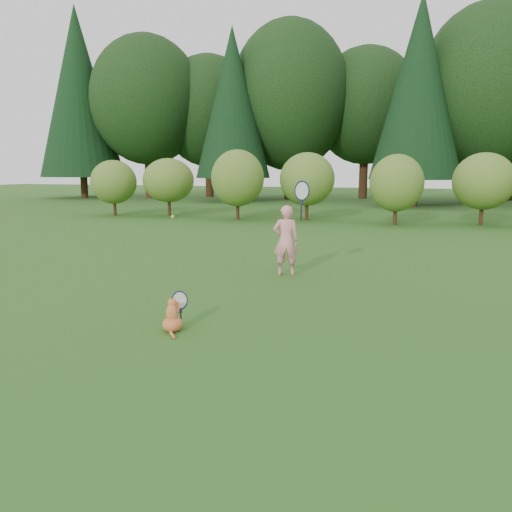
% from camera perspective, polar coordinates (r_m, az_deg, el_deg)
% --- Properties ---
extents(ground, '(100.00, 100.00, 0.00)m').
position_cam_1_polar(ground, '(7.37, -3.43, -6.31)').
color(ground, '#264E16').
rests_on(ground, ground).
extents(shrub_row, '(28.00, 3.00, 2.80)m').
position_cam_1_polar(shrub_row, '(19.77, 10.58, 7.85)').
color(shrub_row, '#496E22').
rests_on(shrub_row, ground).
extents(woodland_backdrop, '(48.00, 10.00, 15.00)m').
position_cam_1_polar(woodland_backdrop, '(30.19, 13.66, 20.05)').
color(woodland_backdrop, black).
rests_on(woodland_backdrop, ground).
extents(child, '(0.79, 0.47, 2.06)m').
position_cam_1_polar(child, '(9.72, 3.50, 1.99)').
color(child, pink).
rests_on(child, ground).
extents(cat, '(0.37, 0.66, 0.59)m').
position_cam_1_polar(cat, '(6.53, -9.51, -6.51)').
color(cat, '#CC6527').
rests_on(cat, ground).
extents(tennis_ball, '(0.06, 0.06, 0.06)m').
position_cam_1_polar(tennis_ball, '(8.91, -9.50, 4.46)').
color(tennis_ball, '#D0E01A').
rests_on(tennis_ball, ground).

